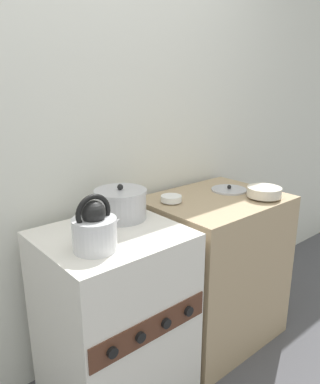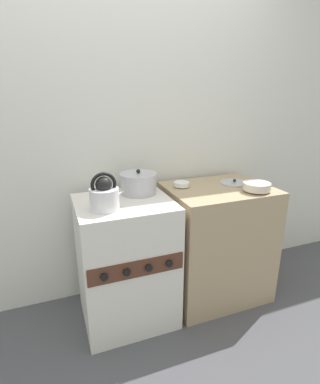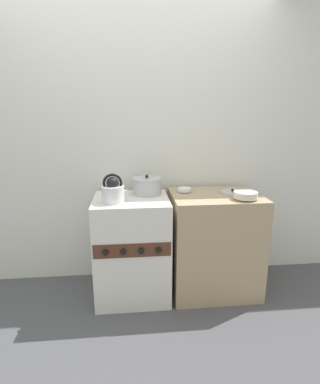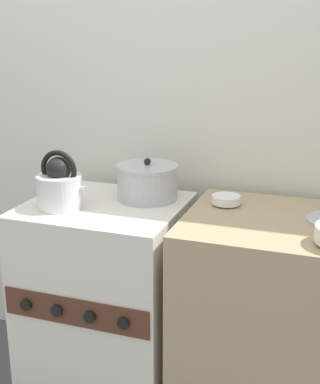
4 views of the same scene
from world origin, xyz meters
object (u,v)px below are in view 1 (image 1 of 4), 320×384
enamel_bowl (264,192)px  small_ceramic_bowl (171,199)px  kettle (95,229)px  loose_pot_lid (229,190)px  stove (115,319)px  cooking_pot (121,204)px

enamel_bowl → small_ceramic_bowl: bearing=147.9°
kettle → enamel_bowl: kettle is taller
loose_pot_lid → stove: bearing=-175.8°
kettle → cooking_pot: kettle is taller
stove → kettle: (-0.14, -0.10, 0.52)m
cooking_pot → enamel_bowl: bearing=-19.9°
enamel_bowl → loose_pot_lid: (-0.03, 0.22, -0.03)m
cooking_pot → kettle: bearing=-141.2°
cooking_pot → loose_pot_lid: 0.73m
kettle → enamel_bowl: size_ratio=1.22×
kettle → stove: bearing=35.8°
enamel_bowl → loose_pot_lid: 0.22m
enamel_bowl → loose_pot_lid: enamel_bowl is taller
enamel_bowl → kettle: bearing=176.8°
small_ceramic_bowl → stove: bearing=-165.3°
small_ceramic_bowl → kettle: bearing=-159.9°
stove → loose_pot_lid: (0.87, 0.06, 0.45)m
kettle → loose_pot_lid: 1.02m
loose_pot_lid → small_ceramic_bowl: bearing=172.2°
cooking_pot → small_ceramic_bowl: size_ratio=2.25×
stove → enamel_bowl: 1.03m
enamel_bowl → small_ceramic_bowl: size_ratio=1.68×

